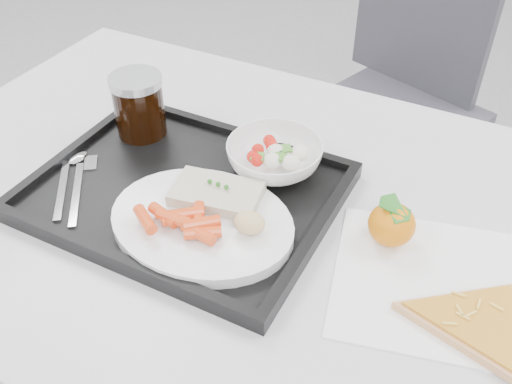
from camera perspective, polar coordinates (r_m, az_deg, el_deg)
name	(u,v)px	position (r m, az deg, el deg)	size (l,w,h in m)	color
table	(245,232)	(0.92, -1.06, -4.00)	(1.20, 0.80, 0.75)	#A8A9AB
chair	(403,78)	(1.69, 14.46, 10.94)	(0.53, 0.54, 0.93)	#35343B
tray	(185,193)	(0.89, -7.13, -0.07)	(0.45, 0.35, 0.03)	black
dinner_plate	(202,223)	(0.81, -5.43, -3.09)	(0.27, 0.27, 0.02)	white
fish_fillet	(217,193)	(0.83, -3.96, -0.11)	(0.14, 0.10, 0.02)	beige
bread_roll	(250,223)	(0.77, -0.64, -3.08)	(0.04, 0.04, 0.03)	tan
salad_bowl	(275,157)	(0.90, 1.86, 3.55)	(0.15, 0.15, 0.05)	white
cola_glass	(139,104)	(0.99, -11.65, 8.59)	(0.09, 0.09, 0.11)	black
cutlery	(74,177)	(0.94, -17.73, 1.45)	(0.13, 0.16, 0.01)	silver
napkin	(430,283)	(0.79, 17.01, -8.66)	(0.30, 0.29, 0.00)	white
tangerine	(392,224)	(0.81, 13.41, -3.15)	(0.08, 0.08, 0.07)	orange
pizza_slice	(474,322)	(0.76, 20.96, -12.06)	(0.23, 0.23, 0.02)	tan
carrot_pile	(183,221)	(0.78, -7.30, -2.89)	(0.13, 0.09, 0.02)	#E24416
salad_contents	(279,154)	(0.89, 2.36, 3.82)	(0.09, 0.08, 0.02)	red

